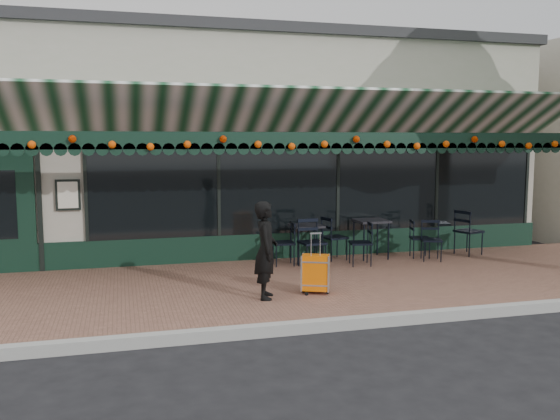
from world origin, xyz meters
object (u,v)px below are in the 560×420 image
object	(u,v)px
chair_a_extra	(469,232)
cafe_table_a	(371,224)
chair_b_right	(334,238)
chair_a_right	(420,239)
chair_a_left	(360,243)
chair_b_front	(312,243)
suitcase	(315,273)
chair_a_front	(431,240)
chair_b_left	(284,243)
cafe_table_b	(307,228)
woman	(266,250)

from	to	relation	value
chair_a_extra	cafe_table_a	bearing A→B (deg)	67.97
chair_a_extra	chair_b_right	bearing A→B (deg)	68.91
chair_b_right	chair_a_right	bearing A→B (deg)	-109.58
chair_a_left	chair_b_front	bearing A→B (deg)	-81.09
suitcase	chair_a_front	distance (m)	3.45
chair_b_left	cafe_table_b	bearing A→B (deg)	115.68
chair_a_front	chair_b_front	size ratio (longest dim) A/B	0.88
chair_b_right	suitcase	bearing A→B (deg)	141.80
woman	suitcase	xyz separation A→B (m)	(0.79, 0.06, -0.41)
woman	suitcase	world-z (taller)	woman
woman	chair_b_front	size ratio (longest dim) A/B	1.60
cafe_table_a	woman	bearing A→B (deg)	-138.62
cafe_table_a	chair_a_front	bearing A→B (deg)	-28.12
chair_a_left	chair_a_front	world-z (taller)	chair_a_left
suitcase	chair_a_right	xyz separation A→B (m)	(2.89, 2.11, 0.07)
chair_a_left	chair_a_right	bearing A→B (deg)	115.62
suitcase	chair_a_right	bearing A→B (deg)	59.08
chair_a_extra	chair_b_front	bearing A→B (deg)	79.06
chair_b_left	chair_b_front	xyz separation A→B (m)	(0.45, -0.34, 0.04)
chair_a_front	chair_b_left	distance (m)	2.89
suitcase	cafe_table_a	world-z (taller)	suitcase
chair_a_left	chair_a_right	xyz separation A→B (m)	(1.42, 0.37, -0.03)
suitcase	cafe_table_b	size ratio (longest dim) A/B	1.30
suitcase	chair_a_front	size ratio (longest dim) A/B	1.18
chair_b_right	cafe_table_b	bearing A→B (deg)	82.01
cafe_table_a	chair_a_extra	bearing A→B (deg)	-5.03
cafe_table_a	chair_b_front	distance (m)	1.52
chair_b_front	cafe_table_b	bearing A→B (deg)	76.68
cafe_table_b	chair_b_right	size ratio (longest dim) A/B	0.83
chair_a_left	chair_b_left	distance (m)	1.43
cafe_table_b	chair_b_front	xyz separation A→B (m)	(-0.06, -0.53, -0.19)
cafe_table_b	chair_a_left	xyz separation A→B (m)	(0.87, -0.57, -0.23)
chair_a_extra	suitcase	bearing A→B (deg)	101.26
cafe_table_a	chair_a_left	distance (m)	0.80
chair_a_front	chair_b_left	xyz separation A→B (m)	(-2.87, 0.34, 0.01)
chair_a_left	chair_a_front	bearing A→B (deg)	102.63
suitcase	chair_b_right	size ratio (longest dim) A/B	1.08
suitcase	cafe_table_a	distance (m)	3.05
chair_b_right	woman	bearing A→B (deg)	129.26
chair_b_front	woman	bearing A→B (deg)	-132.35
cafe_table_a	chair_b_right	size ratio (longest dim) A/B	0.89
chair_b_left	chair_b_front	distance (m)	0.56
chair_a_front	chair_b_right	xyz separation A→B (m)	(-1.78, 0.57, 0.04)
woman	cafe_table_a	bearing A→B (deg)	-34.52
woman	suitcase	size ratio (longest dim) A/B	1.55
cafe_table_a	chair_a_extra	distance (m)	2.09
chair_a_front	chair_b_front	bearing A→B (deg)	-160.70
cafe_table_a	chair_a_right	distance (m)	1.03
chair_a_left	chair_a_extra	world-z (taller)	chair_a_extra
cafe_table_a	suitcase	bearing A→B (deg)	-129.63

